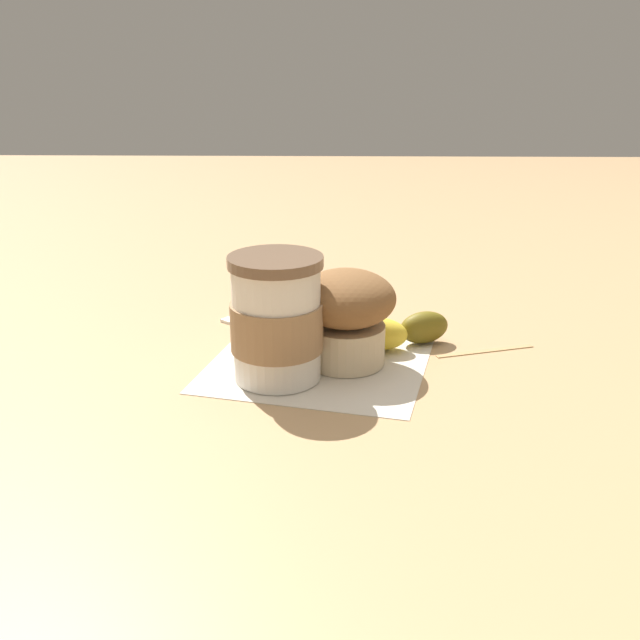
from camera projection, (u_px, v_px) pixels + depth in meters
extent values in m
plane|color=tan|center=(320.00, 361.00, 0.76)|extent=(3.00, 3.00, 0.00)
cube|color=beige|center=(320.00, 361.00, 0.76)|extent=(0.26, 0.26, 0.00)
cylinder|color=silver|center=(277.00, 323.00, 0.70)|extent=(0.08, 0.08, 0.11)
cylinder|color=brown|center=(275.00, 261.00, 0.68)|extent=(0.09, 0.09, 0.01)
cylinder|color=#997551|center=(277.00, 326.00, 0.70)|extent=(0.09, 0.09, 0.05)
cylinder|color=beige|center=(346.00, 344.00, 0.75)|extent=(0.08, 0.08, 0.04)
ellipsoid|color=brown|center=(346.00, 298.00, 0.73)|extent=(0.10, 0.10, 0.06)
ellipsoid|color=yellow|center=(324.00, 331.00, 0.79)|extent=(0.05, 0.06, 0.03)
ellipsoid|color=yellow|center=(376.00, 334.00, 0.78)|extent=(0.04, 0.07, 0.03)
ellipsoid|color=brown|center=(424.00, 327.00, 0.80)|extent=(0.05, 0.06, 0.03)
cube|color=white|center=(245.00, 316.00, 0.87)|extent=(0.06, 0.06, 0.01)
cube|color=tan|center=(485.00, 351.00, 0.78)|extent=(0.04, 0.11, 0.00)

